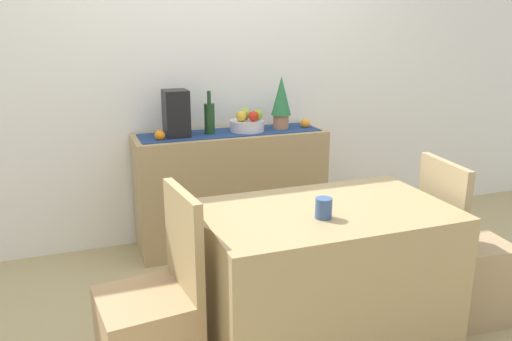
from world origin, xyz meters
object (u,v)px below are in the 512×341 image
wine_bottle (209,118)px  chair_by_corner (461,271)px  dining_table (324,280)px  coffee_cup (324,208)px  fruit_bowl (247,125)px  coffee_maker (176,114)px  chair_near_window (152,332)px  potted_plant (281,101)px  sideboard_console (231,189)px

wine_bottle → chair_by_corner: (1.04, -1.37, -0.68)m
dining_table → coffee_cup: bearing=-126.0°
wine_bottle → fruit_bowl: bearing=-0.0°
wine_bottle → coffee_maker: coffee_maker is taller
fruit_bowl → coffee_maker: 0.51m
wine_bottle → dining_table: bearing=-81.9°
fruit_bowl → wine_bottle: (-0.27, 0.00, 0.07)m
coffee_maker → chair_near_window: size_ratio=0.35×
coffee_maker → chair_by_corner: coffee_maker is taller
coffee_maker → chair_by_corner: (1.27, -1.37, -0.72)m
chair_near_window → coffee_maker: bearing=73.0°
fruit_bowl → potted_plant: size_ratio=0.64×
coffee_cup → chair_by_corner: bearing=6.4°
coffee_maker → fruit_bowl: bearing=0.0°
sideboard_console → coffee_maker: (-0.38, 0.00, 0.57)m
sideboard_console → chair_by_corner: size_ratio=1.50×
fruit_bowl → chair_near_window: fruit_bowl is taller
sideboard_console → fruit_bowl: 0.48m
chair_by_corner → wine_bottle: bearing=127.1°
wine_bottle → chair_by_corner: size_ratio=0.33×
potted_plant → wine_bottle: bearing=180.0°
potted_plant → chair_by_corner: 1.65m
fruit_bowl → chair_by_corner: bearing=-60.9°
coffee_maker → dining_table: bearing=-72.8°
potted_plant → coffee_cup: (-0.41, -1.47, -0.25)m
sideboard_console → coffee_maker: 0.69m
sideboard_console → chair_by_corner: bearing=-57.1°
dining_table → coffee_cup: coffee_cup is taller
wine_bottle → coffee_cup: wine_bottle is taller
chair_by_corner → chair_near_window: bearing=180.0°
sideboard_console → dining_table: 1.38m
coffee_maker → coffee_cup: bearing=-76.6°
sideboard_console → potted_plant: bearing=0.0°
coffee_maker → potted_plant: size_ratio=0.83×
dining_table → potted_plant: bearing=76.2°
chair_by_corner → coffee_cup: bearing=-173.6°
fruit_bowl → chair_by_corner: fruit_bowl is taller
potted_plant → chair_by_corner: potted_plant is taller
coffee_maker → coffee_cup: size_ratio=3.42×
fruit_bowl → chair_near_window: 1.76m
chair_by_corner → potted_plant: bearing=110.2°
coffee_cup → chair_near_window: bearing=172.4°
sideboard_console → potted_plant: (0.38, 0.00, 0.62)m
sideboard_console → fruit_bowl: (0.12, 0.00, 0.46)m
wine_bottle → coffee_maker: 0.23m
chair_by_corner → coffee_maker: bearing=132.7°
potted_plant → dining_table: size_ratio=0.33×
wine_bottle → potted_plant: potted_plant is taller
sideboard_console → dining_table: size_ratio=1.16×
sideboard_console → dining_table: bearing=-88.1°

